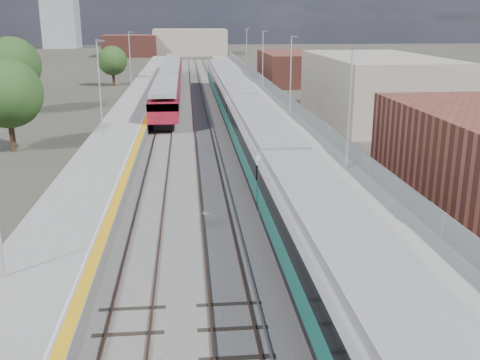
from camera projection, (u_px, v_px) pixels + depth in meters
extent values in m
plane|color=#47443A|center=(218.00, 113.00, 61.96)|extent=(320.00, 320.00, 0.00)
cube|color=#565451|center=(197.00, 109.00, 64.14)|extent=(10.50, 155.00, 0.06)
cube|color=#4C3323|center=(222.00, 105.00, 66.78)|extent=(0.07, 160.00, 0.14)
cube|color=#4C3323|center=(234.00, 105.00, 66.91)|extent=(0.07, 160.00, 0.14)
cube|color=#4C3323|center=(192.00, 105.00, 66.46)|extent=(0.07, 160.00, 0.14)
cube|color=#4C3323|center=(204.00, 105.00, 66.59)|extent=(0.07, 160.00, 0.14)
cube|color=#4C3323|center=(163.00, 106.00, 66.15)|extent=(0.07, 160.00, 0.14)
cube|color=#4C3323|center=(175.00, 106.00, 66.28)|extent=(0.07, 160.00, 0.14)
cube|color=gray|center=(219.00, 105.00, 66.75)|extent=(0.08, 160.00, 0.10)
cube|color=gray|center=(207.00, 105.00, 66.63)|extent=(0.08, 160.00, 0.10)
cube|color=slate|center=(262.00, 104.00, 64.69)|extent=(4.70, 155.00, 1.00)
cube|color=gray|center=(262.00, 100.00, 64.55)|extent=(4.70, 155.00, 0.03)
cube|color=orange|center=(244.00, 100.00, 64.35)|extent=(0.40, 155.00, 0.01)
cube|color=gray|center=(281.00, 95.00, 64.58)|extent=(0.06, 155.00, 1.20)
cylinder|color=#9EA0A3|center=(349.00, 109.00, 34.46)|extent=(0.12, 0.12, 7.50)
cube|color=#4C4C4F|center=(357.00, 48.00, 33.46)|extent=(0.70, 0.18, 0.14)
cylinder|color=#9EA0A3|center=(291.00, 76.00, 53.58)|extent=(0.12, 0.12, 7.50)
cube|color=#4C4C4F|center=(294.00, 37.00, 52.58)|extent=(0.70, 0.18, 0.14)
cylinder|color=#9EA0A3|center=(263.00, 60.00, 72.70)|extent=(0.12, 0.12, 7.50)
cube|color=#4C4C4F|center=(265.00, 31.00, 71.70)|extent=(0.70, 0.18, 0.14)
cylinder|color=#9EA0A3|center=(247.00, 51.00, 91.81)|extent=(0.12, 0.12, 7.50)
cube|color=#4C4C4F|center=(248.00, 28.00, 90.82)|extent=(0.70, 0.18, 0.14)
cube|color=slate|center=(136.00, 106.00, 63.39)|extent=(4.30, 155.00, 1.00)
cube|color=gray|center=(136.00, 102.00, 63.25)|extent=(4.30, 155.00, 0.03)
cube|color=orange|center=(153.00, 101.00, 63.42)|extent=(0.45, 155.00, 0.01)
cube|color=silver|center=(150.00, 101.00, 63.38)|extent=(0.08, 155.00, 0.01)
cylinder|color=#9EA0A3|center=(100.00, 88.00, 44.41)|extent=(0.12, 0.12, 7.50)
cube|color=#4C4C4F|center=(100.00, 41.00, 43.41)|extent=(0.70, 0.18, 0.14)
cylinder|color=#9EA0A3|center=(130.00, 63.00, 69.26)|extent=(0.12, 0.12, 7.50)
cube|color=#4C4C4F|center=(131.00, 32.00, 68.26)|extent=(0.70, 0.18, 0.14)
cube|color=#A08F80|center=(375.00, 88.00, 57.74)|extent=(11.00, 22.00, 6.40)
cube|color=brown|center=(289.00, 68.00, 89.23)|extent=(8.00, 18.00, 4.80)
cube|color=#A08F80|center=(190.00, 42.00, 156.39)|extent=(20.00, 14.00, 7.00)
cube|color=brown|center=(131.00, 46.00, 150.35)|extent=(14.00, 12.00, 5.60)
cube|color=black|center=(340.00, 309.00, 18.51)|extent=(2.82, 20.24, 0.48)
cube|color=#13624B|center=(341.00, 286.00, 18.28)|extent=(2.93, 20.24, 1.18)
cube|color=black|center=(342.00, 260.00, 18.02)|extent=(2.99, 20.24, 0.81)
cube|color=silver|center=(343.00, 242.00, 17.84)|extent=(2.93, 20.24, 0.50)
cube|color=gray|center=(344.00, 229.00, 17.72)|extent=(2.59, 20.24, 0.42)
cube|color=black|center=(260.00, 158.00, 38.33)|extent=(2.82, 20.24, 0.48)
cube|color=#13624B|center=(260.00, 146.00, 38.10)|extent=(2.93, 20.24, 1.18)
cube|color=black|center=(260.00, 133.00, 37.84)|extent=(2.99, 20.24, 0.81)
cube|color=silver|center=(260.00, 123.00, 37.66)|extent=(2.93, 20.24, 0.50)
cube|color=gray|center=(260.00, 117.00, 37.54)|extent=(2.59, 20.24, 0.42)
cube|color=black|center=(234.00, 110.00, 58.16)|extent=(2.82, 20.24, 0.48)
cube|color=#13624B|center=(234.00, 102.00, 57.92)|extent=(2.93, 20.24, 1.18)
cube|color=black|center=(234.00, 93.00, 57.66)|extent=(2.99, 20.24, 0.81)
cube|color=silver|center=(234.00, 87.00, 57.48)|extent=(2.93, 20.24, 0.50)
cube|color=gray|center=(234.00, 82.00, 57.36)|extent=(2.59, 20.24, 0.42)
cube|color=black|center=(221.00, 86.00, 77.98)|extent=(2.82, 20.24, 0.48)
cube|color=#13624B|center=(221.00, 80.00, 77.75)|extent=(2.93, 20.24, 1.18)
cube|color=black|center=(221.00, 74.00, 77.49)|extent=(2.99, 20.24, 0.81)
cube|color=silver|center=(221.00, 69.00, 77.31)|extent=(2.93, 20.24, 0.50)
cube|color=gray|center=(221.00, 66.00, 77.18)|extent=(2.59, 20.24, 0.42)
cube|color=black|center=(167.00, 113.00, 58.78)|extent=(1.88, 15.96, 0.65)
cube|color=maroon|center=(166.00, 99.00, 58.35)|extent=(2.77, 18.78, 1.98)
cube|color=black|center=(166.00, 94.00, 58.21)|extent=(2.83, 18.78, 0.69)
cube|color=gray|center=(166.00, 84.00, 57.93)|extent=(2.47, 18.78, 0.40)
cube|color=black|center=(171.00, 90.00, 77.21)|extent=(1.88, 15.96, 0.65)
cube|color=maroon|center=(171.00, 79.00, 76.78)|extent=(2.77, 18.78, 1.98)
cube|color=black|center=(170.00, 75.00, 76.64)|extent=(2.83, 18.78, 0.69)
cube|color=gray|center=(170.00, 68.00, 76.36)|extent=(2.47, 18.78, 0.40)
cube|color=black|center=(174.00, 76.00, 95.64)|extent=(1.88, 15.96, 0.65)
cube|color=maroon|center=(173.00, 67.00, 95.20)|extent=(2.77, 18.78, 1.98)
cube|color=black|center=(173.00, 64.00, 95.07)|extent=(2.83, 18.78, 0.69)
cube|color=gray|center=(173.00, 58.00, 94.79)|extent=(2.47, 18.78, 0.40)
cylinder|color=#382619|center=(12.00, 136.00, 43.84)|extent=(0.44, 0.44, 2.53)
sphere|color=#23471B|center=(7.00, 93.00, 42.92)|extent=(5.34, 5.34, 5.34)
cylinder|color=#382619|center=(16.00, 101.00, 60.78)|extent=(0.44, 0.44, 2.89)
sphere|color=#23471B|center=(12.00, 66.00, 59.73)|extent=(6.10, 6.10, 6.10)
cylinder|color=#382619|center=(114.00, 79.00, 86.13)|extent=(0.44, 0.44, 2.10)
sphere|color=#23471B|center=(112.00, 61.00, 85.37)|extent=(4.43, 4.43, 4.43)
cylinder|color=#382619|center=(376.00, 89.00, 74.07)|extent=(0.44, 0.44, 2.16)
sphere|color=#23471B|center=(377.00, 67.00, 73.28)|extent=(4.56, 4.56, 4.56)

